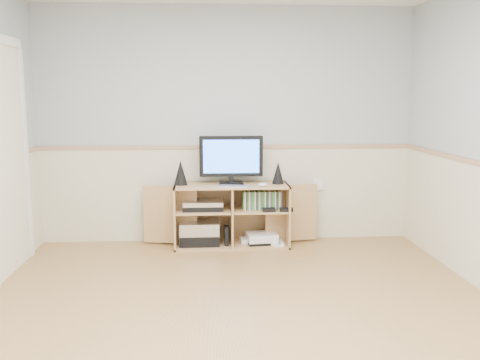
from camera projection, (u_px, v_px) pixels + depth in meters
name	position (u px, v px, depth m)	size (l,w,h in m)	color
room	(232.00, 148.00, 3.62)	(4.04, 4.54, 2.54)	tan
media_cabinet	(231.00, 213.00, 5.66)	(1.86, 0.45, 0.65)	tan
monitor	(231.00, 158.00, 5.56)	(0.66, 0.18, 0.50)	black
speaker_left	(181.00, 173.00, 5.52)	(0.14, 0.14, 0.26)	black
speaker_right	(278.00, 173.00, 5.59)	(0.12, 0.12, 0.23)	black
keyboard	(234.00, 186.00, 5.42)	(0.30, 0.12, 0.01)	white
mouse	(263.00, 185.00, 5.44)	(0.10, 0.06, 0.04)	white
av_components	(201.00, 225.00, 5.60)	(0.51, 0.31, 0.47)	black
game_consoles	(260.00, 238.00, 5.66)	(0.46, 0.30, 0.11)	white
game_cases	(262.00, 200.00, 5.59)	(0.40, 0.14, 0.19)	#3F8C3F
wall_outlet	(318.00, 185.00, 5.86)	(0.12, 0.03, 0.12)	white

